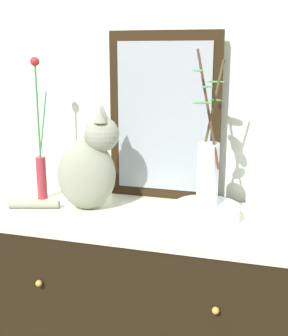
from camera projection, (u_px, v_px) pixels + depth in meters
The scene contains 7 objects.
wall_back at pixel (166, 94), 1.89m from camera, with size 4.40×0.08×2.60m, color silver.
sideboard at pixel (144, 320), 1.80m from camera, with size 1.39×0.52×0.88m.
mirror_leaning at pixel (164, 117), 1.81m from camera, with size 0.45×0.03×0.67m.
cat_sitting at pixel (89, 166), 1.72m from camera, with size 0.42×0.21×0.40m.
vase_slim_green at pixel (41, 159), 1.84m from camera, with size 0.06×0.04×0.57m.
bowl_porcelain at pixel (206, 212), 1.64m from camera, with size 0.24×0.24×0.06m, color silver.
vase_glass_clear at pixel (208, 168), 1.60m from camera, with size 0.11×0.23×0.54m.
Camera 1 is at (0.45, -1.53, 1.47)m, focal length 48.73 mm.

